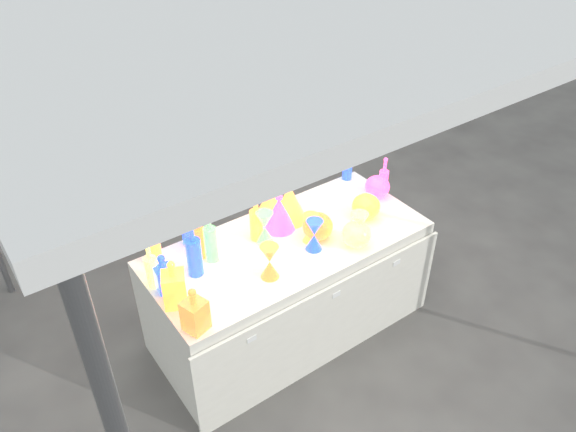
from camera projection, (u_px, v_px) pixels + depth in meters
ground at (288, 325)px, 3.96m from camera, size 80.00×80.00×0.00m
display_table at (289, 287)px, 3.74m from camera, size 1.84×0.83×0.75m
cardboard_box_closed at (125, 166)px, 5.34m from camera, size 0.59×0.45×0.41m
cardboard_box_flat at (189, 161)px, 5.76m from camera, size 0.65×0.47×0.06m
bottle_0 at (152, 240)px, 3.27m from camera, size 0.09×0.09×0.34m
bottle_1 at (186, 223)px, 3.42m from camera, size 0.08×0.08×0.32m
bottle_2 at (200, 235)px, 3.32m from camera, size 0.07×0.07×0.32m
bottle_3 at (153, 237)px, 3.32m from camera, size 0.10×0.10×0.30m
bottle_4 at (151, 264)px, 3.11m from camera, size 0.08×0.08×0.31m
bottle_5 at (210, 235)px, 3.28m from camera, size 0.10×0.10×0.36m
bottle_6 at (256, 217)px, 3.46m from camera, size 0.09×0.09×0.33m
bottle_7 at (193, 248)px, 3.17m from camera, size 0.10×0.10×0.38m
decanter_0 at (174, 283)px, 3.00m from camera, size 0.17×0.17×0.30m
decanter_1 at (194, 309)px, 2.86m from camera, size 0.14×0.14×0.27m
decanter_2 at (163, 273)px, 3.10m from camera, size 0.11×0.11×0.25m
hourglass_0 at (270, 262)px, 3.20m from camera, size 0.13×0.13×0.22m
hourglass_2 at (359, 228)px, 3.45m from camera, size 0.12×0.12×0.22m
hourglass_3 at (265, 227)px, 3.46m from camera, size 0.15×0.15×0.22m
hourglass_4 at (311, 228)px, 3.48m from camera, size 0.12×0.12×0.20m
hourglass_5 at (314, 235)px, 3.41m from camera, size 0.12×0.12×0.21m
globe_0 at (366, 208)px, 3.70m from camera, size 0.21×0.21×0.15m
globe_1 at (356, 235)px, 3.46m from camera, size 0.22×0.22×0.15m
globe_2 at (318, 228)px, 3.51m from camera, size 0.21×0.21×0.16m
globe_3 at (377, 188)px, 3.90m from camera, size 0.21×0.21×0.14m
lampshade_0 at (271, 201)px, 3.66m from camera, size 0.28×0.28×0.26m
lampshade_1 at (289, 201)px, 3.64m from camera, size 0.27×0.27×0.28m
lampshade_2 at (279, 212)px, 3.57m from camera, size 0.23×0.23×0.25m
bottle_8 at (348, 160)px, 4.04m from camera, size 0.09×0.09×0.31m
bottle_10 at (384, 176)px, 3.88m from camera, size 0.08×0.08×0.29m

